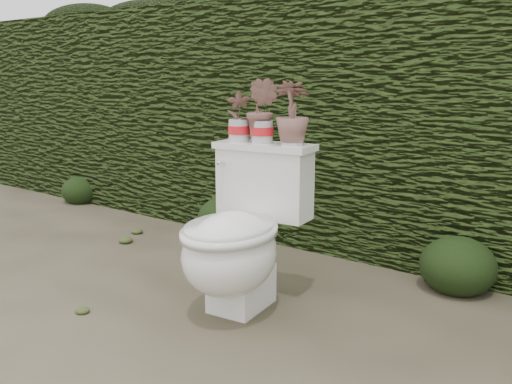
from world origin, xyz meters
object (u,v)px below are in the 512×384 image
Objects in this scene: potted_plant_center at (262,112)px; toilet at (239,238)px; potted_plant_right at (292,115)px; potted_plant_left at (239,118)px.

toilet is at bearing -78.64° from potted_plant_center.
toilet is at bearing 41.40° from potted_plant_right.
toilet is 0.62m from potted_plant_center.
potted_plant_left is 0.79× the size of potted_plant_center.
potted_plant_center is 0.16m from potted_plant_right.
potted_plant_center reaches higher than toilet.
potted_plant_left is 0.14m from potted_plant_center.
potted_plant_center is (0.13, 0.01, 0.03)m from potted_plant_left.
potted_plant_left is at bearing -171.66° from potted_plant_center.
toilet is 0.63m from potted_plant_right.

